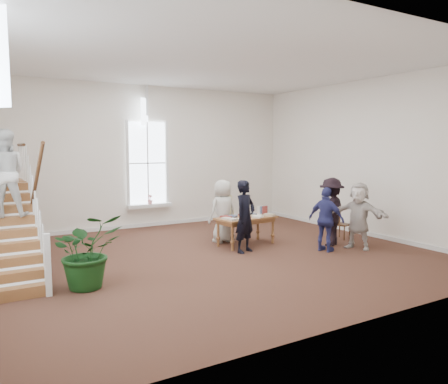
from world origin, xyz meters
TOP-DOWN VIEW (x-y plane):
  - ground at (0.00, 0.00)m, footprint 10.00×10.00m
  - room_shell at (-0.00, 4.39)m, footprint 10.49×10.00m
  - staircase at (-4.34, 0.75)m, footprint 1.10×4.10m
  - library_table at (1.26, 0.63)m, footprint 1.67×0.98m
  - police_officer at (0.81, -0.02)m, footprint 0.75×0.63m
  - elderly_woman at (0.91, 1.23)m, footprint 0.89×0.64m
  - person_yellow at (1.21, 1.73)m, footprint 0.99×0.94m
  - woman_cluster_a at (2.57, -0.96)m, footprint 0.67×1.01m
  - woman_cluster_b at (3.17, -0.51)m, footprint 1.32×1.11m
  - woman_cluster_c at (3.47, -1.16)m, footprint 1.07×1.64m
  - floor_plant at (-3.16, -0.83)m, footprint 1.32×1.16m
  - side_chair at (3.98, -0.04)m, footprint 0.48×0.48m

SIDE VIEW (x-z plane):
  - ground at x=0.00m, z-range 0.00..0.00m
  - room_shell at x=0.00m, z-range -4.60..5.40m
  - side_chair at x=3.98m, z-range 0.04..0.93m
  - library_table at x=1.26m, z-range 0.26..1.06m
  - floor_plant at x=-3.16m, z-range 0.00..1.37m
  - woman_cluster_a at x=2.57m, z-range 0.00..1.59m
  - person_yellow at x=1.21m, z-range 0.00..1.62m
  - woman_cluster_c at x=3.47m, z-range 0.00..1.69m
  - elderly_woman at x=0.91m, z-range 0.00..1.69m
  - police_officer at x=0.81m, z-range 0.00..1.77m
  - woman_cluster_b at x=3.17m, z-range 0.00..1.77m
  - staircase at x=-4.34m, z-range 0.16..3.08m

